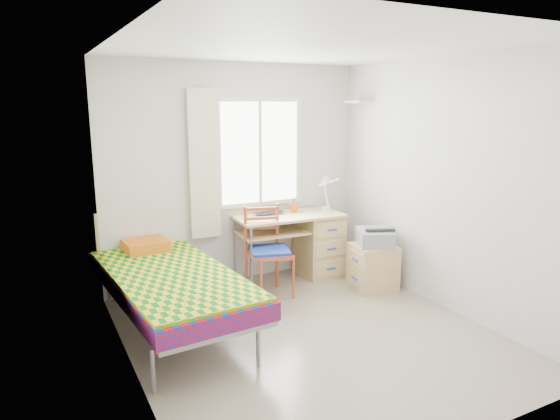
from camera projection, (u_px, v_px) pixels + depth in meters
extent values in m
plane|color=#BCAD93|center=(310.00, 335.00, 4.69)|extent=(3.50, 3.50, 0.00)
plane|color=white|center=(314.00, 46.00, 4.15)|extent=(3.50, 3.50, 0.00)
plane|color=silver|center=(236.00, 175.00, 5.94)|extent=(3.20, 0.00, 3.20)
plane|color=silver|center=(127.00, 218.00, 3.70)|extent=(0.00, 3.50, 3.50)
plane|color=silver|center=(445.00, 186.00, 5.14)|extent=(0.00, 3.50, 3.50)
cube|color=white|center=(260.00, 153.00, 6.01)|extent=(1.10, 0.04, 1.30)
cube|color=white|center=(260.00, 153.00, 6.00)|extent=(1.00, 0.02, 1.20)
cube|color=white|center=(260.00, 153.00, 5.99)|extent=(0.04, 0.02, 1.20)
cube|color=beige|center=(204.00, 165.00, 5.66)|extent=(0.35, 0.05, 1.70)
cube|color=white|center=(358.00, 102.00, 6.13)|extent=(0.20, 0.32, 0.03)
cube|color=gray|center=(172.00, 291.00, 4.75)|extent=(1.18, 2.31, 0.07)
cube|color=#BC0C0D|center=(171.00, 282.00, 4.73)|extent=(1.22, 2.33, 0.16)
cube|color=yellow|center=(172.00, 274.00, 4.70)|extent=(1.19, 2.21, 0.03)
cube|color=tan|center=(145.00, 235.00, 5.63)|extent=(1.07, 0.13, 0.61)
cube|color=orange|center=(146.00, 245.00, 5.38)|extent=(0.48, 0.41, 0.11)
cylinder|color=gray|center=(153.00, 371.00, 3.71)|extent=(0.04, 0.04, 0.36)
cylinder|color=gray|center=(185.00, 273.00, 5.87)|extent=(0.04, 0.04, 0.36)
cube|color=tan|center=(289.00, 216.00, 6.00)|extent=(1.33, 0.66, 0.03)
cube|color=tan|center=(319.00, 244.00, 6.28)|extent=(0.49, 0.60, 0.79)
cube|color=tan|center=(271.00, 232.00, 5.93)|extent=(0.83, 0.60, 0.02)
cylinder|color=gray|center=(251.00, 261.00, 5.59)|extent=(0.03, 0.03, 0.79)
cylinder|color=gray|center=(235.00, 250.00, 6.03)|extent=(0.03, 0.03, 0.79)
cube|color=#A0361F|center=(269.00, 254.00, 5.55)|extent=(0.54, 0.54, 0.04)
cube|color=navy|center=(269.00, 251.00, 5.54)|extent=(0.52, 0.52, 0.04)
cube|color=#A0361F|center=(262.00, 223.00, 5.66)|extent=(0.39, 0.14, 0.44)
cylinder|color=#A0361F|center=(261.00, 283.00, 5.34)|extent=(0.03, 0.03, 0.49)
cylinder|color=#A0361F|center=(277.00, 246.00, 5.81)|extent=(0.04, 0.04, 1.01)
cube|color=tan|center=(373.00, 267.00, 5.82)|extent=(0.53, 0.49, 0.53)
cube|color=tan|center=(356.00, 260.00, 5.68)|extent=(0.06, 0.39, 0.19)
cube|color=tan|center=(355.00, 278.00, 5.73)|extent=(0.06, 0.39, 0.19)
cube|color=#9A9CA1|center=(374.00, 237.00, 5.75)|extent=(0.52, 0.55, 0.18)
cube|color=black|center=(375.00, 230.00, 5.73)|extent=(0.42, 0.45, 0.02)
imported|color=black|center=(272.00, 214.00, 5.98)|extent=(0.40, 0.29, 0.03)
cylinder|color=orange|center=(293.00, 208.00, 6.16)|extent=(0.10, 0.10, 0.11)
cylinder|color=white|center=(326.00, 208.00, 6.29)|extent=(0.12, 0.12, 0.04)
cylinder|color=white|center=(326.00, 195.00, 6.26)|extent=(0.02, 0.14, 0.32)
cylinder|color=white|center=(329.00, 183.00, 6.14)|extent=(0.15, 0.28, 0.13)
cone|color=white|center=(328.00, 181.00, 6.01)|extent=(0.17, 0.18, 0.15)
imported|color=gray|center=(272.00, 236.00, 5.91)|extent=(0.24, 0.28, 0.02)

